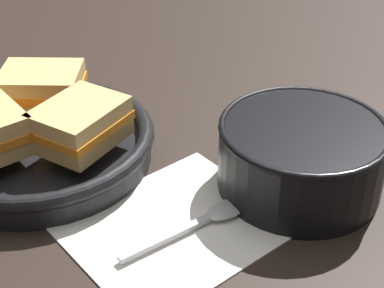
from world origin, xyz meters
name	(u,v)px	position (x,y,z in m)	size (l,w,h in m)	color
ground_plane	(181,197)	(0.00, 0.00, 0.00)	(4.00, 4.00, 0.00)	black
napkin	(175,226)	(-0.03, -0.04, 0.00)	(0.22, 0.19, 0.00)	white
soup_bowl	(301,153)	(0.12, -0.06, 0.04)	(0.18, 0.18, 0.08)	black
spoon	(211,217)	(0.00, -0.05, 0.01)	(0.15, 0.03, 0.01)	#B7B7BC
skillet	(40,145)	(-0.10, 0.15, 0.02)	(0.31, 0.32, 0.04)	black
sandwich_near_left	(80,124)	(-0.07, 0.10, 0.07)	(0.12, 0.11, 0.05)	#DBB26B
sandwich_near_right	(42,88)	(-0.07, 0.20, 0.07)	(0.12, 0.12, 0.05)	#DBB26B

